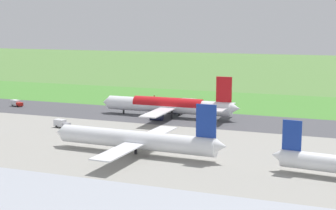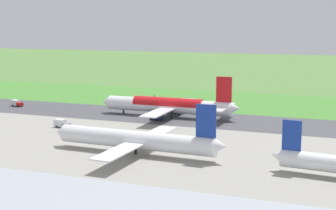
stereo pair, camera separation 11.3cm
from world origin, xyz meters
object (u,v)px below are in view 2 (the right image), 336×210
object	(u,v)px
service_truck_baggage	(62,123)
service_truck_fuel	(16,103)
airliner_parked_mid	(136,140)
airliner_main	(169,105)
traffic_cone_orange	(149,99)
no_stopping_sign	(154,98)

from	to	relation	value
service_truck_baggage	service_truck_fuel	world-z (taller)	same
airliner_parked_mid	service_truck_baggage	xyz separation A→B (m)	(37.64, -22.42, -2.59)
airliner_main	traffic_cone_orange	distance (m)	42.96
airliner_main	traffic_cone_orange	size ratio (longest dim) A/B	98.10
airliner_parked_mid	service_truck_fuel	size ratio (longest dim) A/B	8.08
airliner_parked_mid	traffic_cone_orange	world-z (taller)	airliner_parked_mid
service_truck_baggage	traffic_cone_orange	size ratio (longest dim) A/B	11.16
airliner_main	traffic_cone_orange	world-z (taller)	airliner_main
service_truck_baggage	no_stopping_sign	bearing A→B (deg)	-96.57
airliner_main	traffic_cone_orange	xyz separation A→B (m)	(23.16, -35.95, -4.08)
airliner_parked_mid	service_truck_fuel	xyz separation A→B (m)	(79.05, -52.53, -2.59)
service_truck_fuel	traffic_cone_orange	size ratio (longest dim) A/B	11.25
service_truck_fuel	airliner_main	bearing A→B (deg)	-179.79
service_truck_fuel	no_stopping_sign	xyz separation A→B (m)	(-48.69, -33.14, 0.21)
airliner_main	service_truck_baggage	bearing A→B (deg)	48.64
service_truck_fuel	airliner_parked_mid	bearing A→B (deg)	146.40
airliner_parked_mid	service_truck_baggage	size ratio (longest dim) A/B	8.15
service_truck_baggage	traffic_cone_orange	distance (m)	66.42
airliner_parked_mid	no_stopping_sign	xyz separation A→B (m)	(30.35, -85.67, -2.38)
airliner_main	no_stopping_sign	size ratio (longest dim) A/B	19.82
airliner_parked_mid	service_truck_baggage	world-z (taller)	airliner_parked_mid
airliner_main	service_truck_fuel	xyz separation A→B (m)	(68.13, 0.25, -2.95)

